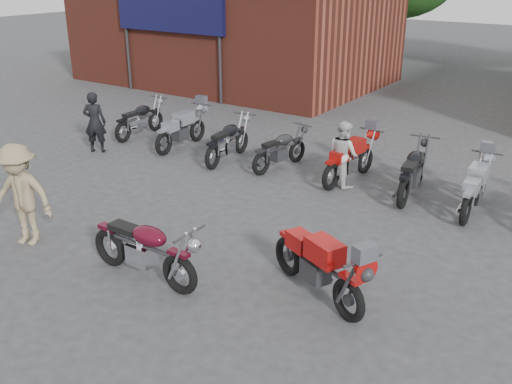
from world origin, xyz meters
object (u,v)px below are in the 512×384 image
Objects in this scene: helmet at (135,247)px; row_bike_4 at (350,157)px; person_light at (343,154)px; row_bike_2 at (228,139)px; row_bike_1 at (182,127)px; row_bike_0 at (140,117)px; row_bike_3 at (281,147)px; person_dark at (95,122)px; sportbike at (319,262)px; row_bike_5 at (413,169)px; vintage_motorcycle at (144,245)px; row_bike_6 at (476,185)px; person_tan at (21,195)px.

helmet is 5.66m from row_bike_4.
person_light reaches higher than row_bike_2.
row_bike_0 is at bearing 81.67° from row_bike_1.
row_bike_3 is (3.15, 0.11, -0.05)m from row_bike_1.
person_dark reaches higher than row_bike_2.
sportbike is 4.82m from row_bike_5.
vintage_motorcycle is 2.78m from sportbike.
vintage_motorcycle is at bearing -160.17° from row_bike_3.
row_bike_3 is (-1.07, 5.82, -0.09)m from vintage_motorcycle.
row_bike_0 is (-8.52, 4.75, -0.05)m from sportbike.
row_bike_6 is (1.09, 4.67, -0.03)m from sportbike.
helmet is 0.14× the size of row_bike_0.
person_tan is 1.02× the size of row_bike_3.
person_dark reaches higher than helmet.
vintage_motorcycle is at bearing 151.77° from row_bike_5.
row_bike_4 is at bearing -92.30° from row_bike_0.
row_bike_1 is at bearing 126.75° from vintage_motorcycle.
person_dark reaches higher than row_bike_4.
person_dark is at bearing 111.75° from row_bike_4.
person_light reaches higher than row_bike_3.
row_bike_5 is at bearing 60.32° from helmet.
person_light is at bearing -95.27° from row_bike_0.
sportbike reaches higher than row_bike_2.
row_bike_4 is (6.71, 0.10, 0.03)m from row_bike_0.
row_bike_3 is (-0.27, 5.27, 0.41)m from helmet.
person_dark reaches higher than row_bike_0.
sportbike is at bearing -153.35° from row_bike_4.
person_dark is 6.78m from person_light.
row_bike_0 is 1.76m from row_bike_1.
row_bike_5 is at bearing 117.94° from sportbike.
helmet is (-3.35, -0.57, -0.49)m from sportbike.
vintage_motorcycle is 8.03× the size of helmet.
person_light is at bearing 161.73° from person_dark.
person_tan is 7.16m from row_bike_4.
row_bike_5 is (1.53, -0.04, 0.03)m from row_bike_4.
sportbike is at bearing -122.34° from row_bike_0.
helmet is 0.16× the size of person_dark.
row_bike_2 is (-1.70, 5.01, 0.46)m from helmet.
vintage_motorcycle is 6.83m from row_bike_6.
sportbike is 1.39× the size of person_light.
vintage_motorcycle reaches higher than row_bike_5.
person_light is 0.80× the size of person_tan.
person_light is at bearing -86.72° from row_bike_3.
person_dark is 0.81× the size of row_bike_2.
person_tan is (-5.29, -1.40, 0.34)m from sportbike.
person_dark is at bearing 96.35° from row_bike_6.
person_light reaches higher than vintage_motorcycle.
vintage_motorcycle is 1.42× the size of person_light.
sportbike is at bearing 9.71° from helmet.
row_bike_1 is (-6.76, 4.59, -0.02)m from sportbike.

